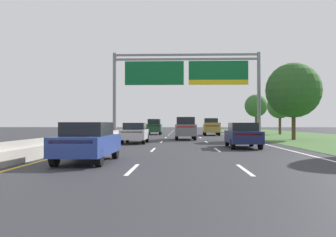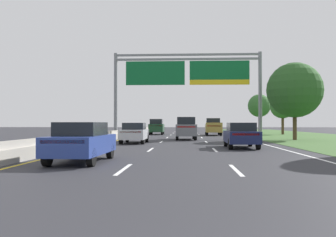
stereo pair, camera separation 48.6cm
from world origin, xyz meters
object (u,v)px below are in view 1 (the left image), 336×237
Objects in this scene: car_blue_left_lane_sedan at (88,141)px; car_silver_left_lane_sedan at (135,133)px; roadside_tree_far at (280,106)px; car_grey_centre_lane_suv at (185,128)px; pickup_truck_gold at (211,127)px; roadside_tree_mid at (293,90)px; car_darkgreen_left_lane_suv at (154,127)px; overhead_sign_gantry at (186,77)px; roadside_tree_distant at (256,106)px; car_navy_right_lane_sedan at (243,135)px.

car_blue_left_lane_sedan and car_silver_left_lane_sedan have the same top height.
roadside_tree_far is (17.30, 36.45, 3.10)m from car_blue_left_lane_sedan.
car_grey_centre_lane_suv is (3.95, 6.50, 0.28)m from car_silver_left_lane_sedan.
roadside_tree_mid reaches higher than pickup_truck_gold.
roadside_tree_mid is (13.98, -15.87, 3.47)m from car_darkgreen_left_lane_suv.
roadside_tree_mid is (9.81, -3.16, -1.69)m from overhead_sign_gantry.
roadside_tree_distant is at bearing -25.85° from car_silver_left_lane_sedan.
car_silver_left_lane_sedan is (-7.44, -19.08, -0.26)m from pickup_truck_gold.
car_grey_centre_lane_suv is at bearing -113.90° from roadside_tree_distant.
overhead_sign_gantry is 19.06m from roadside_tree_far.
overhead_sign_gantry is 2.76× the size of pickup_truck_gold.
overhead_sign_gantry is at bearing -115.73° from roadside_tree_distant.
car_silver_left_lane_sedan is 0.78× the size of roadside_tree_far.
pickup_truck_gold is 0.84× the size of roadside_tree_distant.
roadside_tree_mid is 1.26× the size of roadside_tree_far.
pickup_truck_gold is (3.36, 10.06, -5.18)m from overhead_sign_gantry.
roadside_tree_mid reaches higher than car_blue_left_lane_sedan.
roadside_tree_mid is at bearing -101.04° from roadside_tree_far.
car_silver_left_lane_sedan is at bearing -115.37° from roadside_tree_distant.
car_darkgreen_left_lane_suv reaches higher than car_blue_left_lane_sedan.
roadside_tree_far reaches higher than car_silver_left_lane_sedan.
roadside_tree_mid reaches higher than roadside_tree_distant.
car_silver_left_lane_sedan is at bearing -114.34° from overhead_sign_gantry.
roadside_tree_mid is 1.10× the size of roadside_tree_distant.
pickup_truck_gold is at bearing 71.54° from overhead_sign_gantry.
overhead_sign_gantry is 15.45m from car_navy_right_lane_sedan.
car_navy_right_lane_sedan is at bearing -109.42° from roadside_tree_far.
overhead_sign_gantry is 5.74m from car_grey_centre_lane_suv.
roadside_tree_distant is (8.88, 15.33, 3.44)m from pickup_truck_gold.
car_blue_left_lane_sedan is 0.93× the size of car_grey_centre_lane_suv.
roadside_tree_distant reaches higher than roadside_tree_far.
pickup_truck_gold is 13.06m from car_grey_centre_lane_suv.
car_silver_left_lane_sedan is at bearing 0.17° from car_blue_left_lane_sedan.
car_grey_centre_lane_suv reaches higher than car_navy_right_lane_sedan.
overhead_sign_gantry reaches higher than roadside_tree_far.
car_blue_left_lane_sedan is at bearing -125.51° from roadside_tree_mid.
roadside_tree_far is (13.23, 16.18, 2.82)m from car_grey_centre_lane_suv.
car_blue_left_lane_sedan is 24.42m from roadside_tree_mid.
overhead_sign_gantry reaches higher than car_silver_left_lane_sedan.
car_navy_right_lane_sedan is 12.05m from car_grey_centre_lane_suv.
roadside_tree_far reaches higher than car_navy_right_lane_sedan.
car_darkgreen_left_lane_suv is at bearing 72.26° from pickup_truck_gold.
car_darkgreen_left_lane_suv is 1.07× the size of car_navy_right_lane_sedan.
car_blue_left_lane_sedan is at bearing -100.44° from overhead_sign_gantry.
roadside_tree_mid is at bearing -94.91° from car_grey_centre_lane_suv.
roadside_tree_far is (9.74, 3.59, 2.84)m from pickup_truck_gold.
car_navy_right_lane_sedan is 13.24m from roadside_tree_mid.
car_grey_centre_lane_suv is 0.84× the size of roadside_tree_far.
roadside_tree_mid is (13.90, 5.86, 3.75)m from car_silver_left_lane_sedan.
overhead_sign_gantry is 3.41× the size of car_blue_left_lane_sedan.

